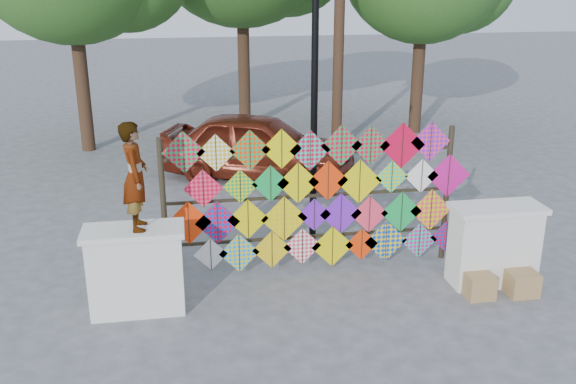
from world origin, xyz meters
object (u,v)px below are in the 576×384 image
object	(u,v)px
kite_rack	(319,198)
lamppost	(314,92)
sedan	(258,146)
vendor_woman	(135,176)

from	to	relation	value
kite_rack	lamppost	distance (m)	1.95
sedan	lamppost	size ratio (longest dim) A/B	1.01
vendor_woman	lamppost	world-z (taller)	lamppost
vendor_woman	kite_rack	bearing A→B (deg)	-73.23
kite_rack	sedan	size ratio (longest dim) A/B	1.10
kite_rack	lamppost	world-z (taller)	lamppost
vendor_woman	sedan	bearing A→B (deg)	-23.61
kite_rack	sedan	xyz separation A→B (m)	(-0.35, 5.07, -0.46)
sedan	lamppost	bearing A→B (deg)	-150.35
kite_rack	lamppost	bearing A→B (deg)	82.15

